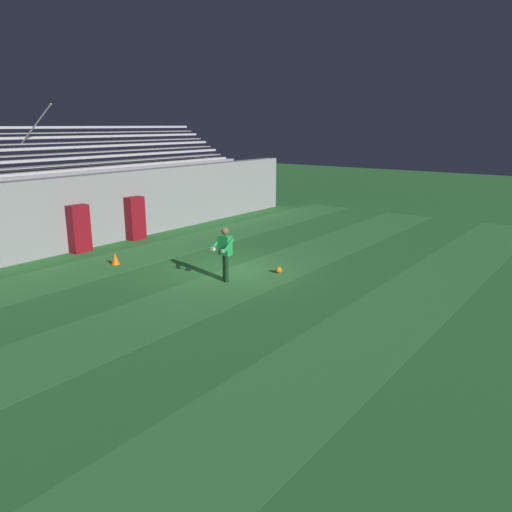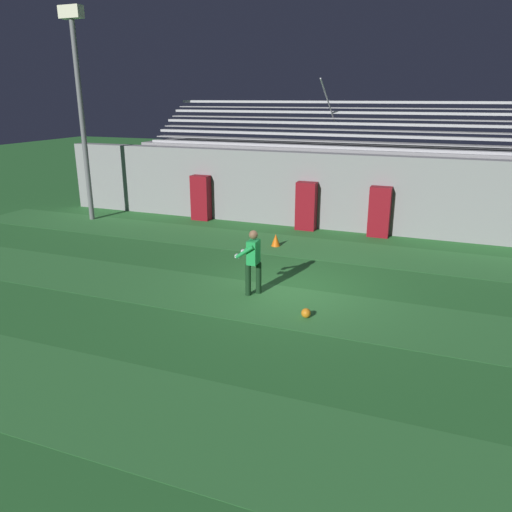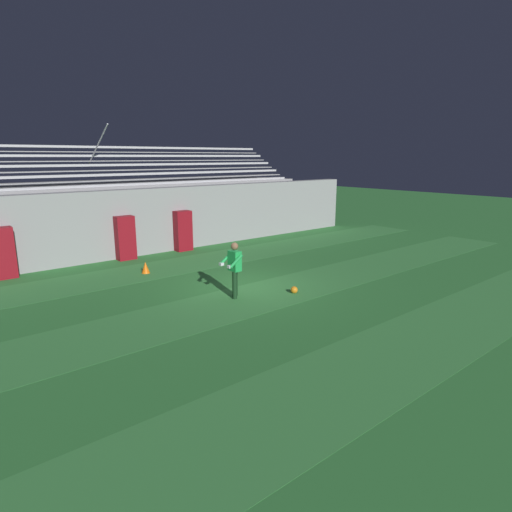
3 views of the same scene
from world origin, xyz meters
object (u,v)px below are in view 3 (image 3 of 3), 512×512
Objects in this scene: padding_pillar_gate_left at (125,238)px; traffic_cone at (146,267)px; padding_pillar_far_left at (3,253)px; padding_pillar_gate_right at (183,231)px; goalkeeper at (234,266)px; soccer_ball at (294,290)px.

padding_pillar_gate_left reaches higher than traffic_cone.
padding_pillar_far_left is at bearing 180.00° from padding_pillar_gate_left.
padding_pillar_gate_right reaches higher than traffic_cone.
padding_pillar_gate_right is at bearing 0.00° from padding_pillar_far_left.
soccer_ball is (1.64, -0.87, -0.84)m from goalkeeper.
goalkeeper is 4.38m from traffic_cone.
padding_pillar_gate_left is at bearing 0.00° from padding_pillar_far_left.
traffic_cone is (-0.34, -2.47, -0.68)m from padding_pillar_gate_left.
padding_pillar_gate_right and padding_pillar_far_left have the same top height.
goalkeeper is at bearing 152.05° from soccer_ball.
padding_pillar_gate_right is at bearing 72.16° from goalkeeper.
padding_pillar_gate_right is at bearing 39.37° from traffic_cone.
goalkeeper is at bearing -53.87° from padding_pillar_far_left.
padding_pillar_gate_left is 7.92m from soccer_ball.
padding_pillar_gate_left and padding_pillar_gate_right have the same top height.
padding_pillar_far_left is 10.04m from soccer_ball.
padding_pillar_gate_left is 4.38m from padding_pillar_far_left.
soccer_ball is at bearing -74.09° from padding_pillar_gate_left.
soccer_ball is 0.52× the size of traffic_cone.
padding_pillar_gate_right is 7.04m from goalkeeper.
padding_pillar_gate_right is at bearing 0.00° from padding_pillar_gate_left.
goalkeeper is 7.59× the size of soccer_ball.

